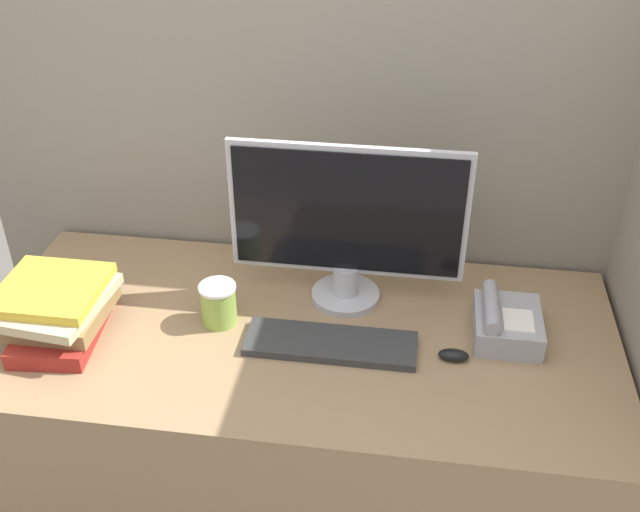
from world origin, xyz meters
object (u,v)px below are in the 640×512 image
at_px(monitor, 347,226).
at_px(desk_telephone, 506,323).
at_px(mouse, 454,355).
at_px(keyboard, 331,344).
at_px(book_stack, 58,310).
at_px(coffee_cup, 219,304).

xyz_separation_m(monitor, desk_telephone, (0.40, -0.10, -0.18)).
distance_m(monitor, mouse, 0.41).
height_order(keyboard, mouse, mouse).
height_order(keyboard, book_stack, book_stack).
height_order(monitor, desk_telephone, monitor).
xyz_separation_m(keyboard, coffee_cup, (-0.29, 0.06, 0.04)).
height_order(mouse, desk_telephone, desk_telephone).
distance_m(book_stack, desk_telephone, 1.09).
height_order(keyboard, desk_telephone, desk_telephone).
bearing_deg(book_stack, monitor, 19.81).
height_order(monitor, coffee_cup, monitor).
bearing_deg(mouse, keyboard, 179.45).
relative_size(keyboard, coffee_cup, 3.79).
distance_m(keyboard, coffee_cup, 0.30).
xyz_separation_m(mouse, book_stack, (-0.95, -0.03, 0.05)).
height_order(keyboard, coffee_cup, coffee_cup).
xyz_separation_m(keyboard, book_stack, (-0.66, -0.04, 0.06)).
bearing_deg(book_stack, mouse, 2.09).
bearing_deg(coffee_cup, book_stack, -165.44).
xyz_separation_m(mouse, coffee_cup, (-0.58, 0.06, 0.04)).
relative_size(book_stack, desk_telephone, 1.58).
xyz_separation_m(mouse, desk_telephone, (0.12, 0.11, 0.03)).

